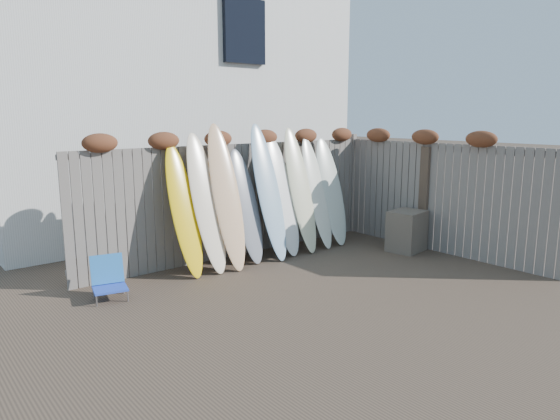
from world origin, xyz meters
TOP-DOWN VIEW (x-y plane):
  - ground at (0.00, 0.00)m, footprint 80.00×80.00m
  - back_fence at (0.06, 2.39)m, footprint 6.05×0.28m
  - right_fence at (2.99, 0.25)m, footprint 0.28×4.40m
  - house at (0.50, 6.50)m, footprint 8.50×5.50m
  - beach_chair at (-2.63, 1.73)m, footprint 0.53×0.55m
  - wooden_crate at (2.57, 0.62)m, footprint 0.72×0.63m
  - lattice_panel at (3.11, 1.09)m, footprint 0.36×1.26m
  - surfboard_0 at (-1.30, 1.97)m, footprint 0.50×0.76m
  - surfboard_1 at (-0.91, 1.96)m, footprint 0.55×0.81m
  - surfboard_2 at (-0.55, 1.91)m, footprint 0.53×0.85m
  - surfboard_3 at (-0.12, 1.97)m, footprint 0.53×0.71m
  - surfboard_4 at (0.32, 1.90)m, footprint 0.49×0.84m
  - surfboard_5 at (0.68, 1.97)m, footprint 0.57×0.77m
  - surfboard_6 at (1.09, 1.94)m, footprint 0.49×0.81m
  - surfboard_7 at (1.51, 1.94)m, footprint 0.49×0.76m
  - surfboard_8 at (1.90, 1.94)m, footprint 0.56×0.75m

SIDE VIEW (x-z plane):
  - ground at x=0.00m, z-range 0.00..0.00m
  - beach_chair at x=-2.63m, z-range -0.02..0.56m
  - wooden_crate at x=2.57m, z-range 0.00..0.76m
  - lattice_panel at x=3.11m, z-range 0.00..1.92m
  - surfboard_3 at x=-0.12m, z-range 0.00..1.94m
  - surfboard_0 at x=-1.30m, z-range 0.00..2.06m
  - surfboard_8 at x=1.90m, z-range 0.00..2.07m
  - surfboard_7 at x=1.51m, z-range 0.00..2.09m
  - surfboard_5 at x=0.68m, z-range 0.00..2.14m
  - surfboard_1 at x=-0.91m, z-range 0.00..2.23m
  - surfboard_6 at x=1.09m, z-range 0.00..2.28m
  - right_fence at x=2.99m, z-range 0.02..2.26m
  - surfboard_4 at x=0.32m, z-range 0.00..2.36m
  - back_fence at x=0.06m, z-range 0.06..2.30m
  - surfboard_2 at x=-0.55m, z-range 0.00..2.37m
  - house at x=0.50m, z-range 0.04..6.36m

